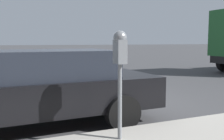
% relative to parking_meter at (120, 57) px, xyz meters
% --- Properties ---
extents(ground_plane, '(220.00, 220.00, 0.00)m').
position_rel_parking_meter_xyz_m(ground_plane, '(2.64, -0.83, -1.37)').
color(ground_plane, '#424244').
extents(parking_meter, '(0.21, 0.19, 1.57)m').
position_rel_parking_meter_xyz_m(parking_meter, '(0.00, 0.00, 0.00)').
color(parking_meter, gray).
rests_on(parking_meter, sidewalk).
extents(car_black, '(2.07, 4.89, 1.43)m').
position_rel_parking_meter_xyz_m(car_black, '(1.62, 1.05, -0.61)').
color(car_black, black).
rests_on(car_black, ground_plane).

